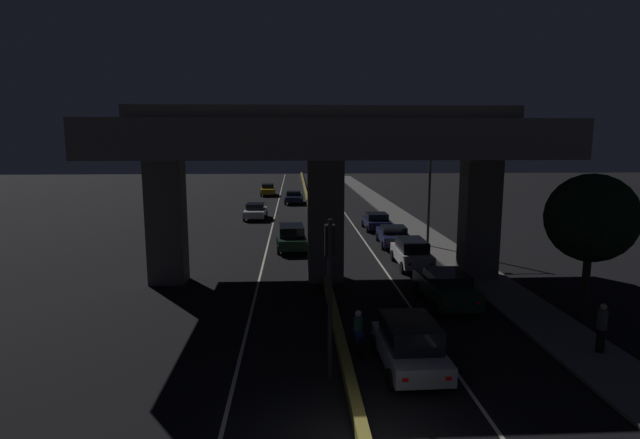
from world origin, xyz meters
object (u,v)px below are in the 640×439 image
car_dark_green_lead_oncoming (291,237)px  car_dark_blue_third_oncoming (294,197)px  traffic_light_left_of_median (330,271)px  car_dark_blue_fifth (376,221)px  motorcycle_blue_filtering_near (358,333)px  car_dark_green_second (446,287)px  street_lamp (424,183)px  car_dark_blue_fourth (393,235)px  car_taxi_yellow_fourth_oncoming (268,190)px  pedestrian_on_sidewalk (602,328)px  car_white_second_oncoming (255,211)px  car_silver_lead (410,344)px  car_white_third (412,252)px

car_dark_green_lead_oncoming → car_dark_blue_third_oncoming: size_ratio=1.04×
traffic_light_left_of_median → car_dark_blue_fifth: 26.57m
traffic_light_left_of_median → motorcycle_blue_filtering_near: (1.17, 2.05, -2.84)m
car_dark_green_second → car_dark_blue_fifth: size_ratio=1.10×
street_lamp → car_dark_blue_fourth: (-1.85, 0.83, -3.77)m
street_lamp → car_dark_blue_fourth: 4.28m
car_dark_blue_third_oncoming → car_taxi_yellow_fourth_oncoming: car_taxi_yellow_fourth_oncoming is taller
car_dark_blue_fourth → car_dark_blue_third_oncoming: car_dark_blue_third_oncoming is taller
car_dark_blue_fifth → car_dark_blue_third_oncoming: (-6.82, 17.75, 0.00)m
car_dark_green_second → motorcycle_blue_filtering_near: 6.54m
car_dark_green_second → pedestrian_on_sidewalk: size_ratio=2.60×
car_white_second_oncoming → car_dark_blue_third_oncoming: car_white_second_oncoming is taller
car_dark_blue_fifth → car_dark_blue_fourth: bearing=-178.8°
car_dark_green_lead_oncoming → motorcycle_blue_filtering_near: bearing=5.9°
car_dark_blue_third_oncoming → motorcycle_blue_filtering_near: 41.56m
car_silver_lead → car_white_second_oncoming: bearing=11.8°
motorcycle_blue_filtering_near → car_dark_blue_fifth: bearing=-11.2°
car_silver_lead → car_dark_green_lead_oncoming: 18.72m
car_dark_blue_third_oncoming → car_taxi_yellow_fourth_oncoming: (-3.49, 8.76, 0.05)m
car_taxi_yellow_fourth_oncoming → pedestrian_on_sidewalk: 53.13m
car_silver_lead → car_dark_green_lead_oncoming: (-3.89, 18.31, -0.01)m
car_white_third → car_dark_blue_third_oncoming: 30.81m
car_dark_blue_fourth → motorcycle_blue_filtering_near: 18.18m
street_lamp → car_dark_blue_fifth: (-2.03, 7.03, -3.75)m
pedestrian_on_sidewalk → car_dark_green_second: bearing=123.4°
car_taxi_yellow_fourth_oncoming → car_silver_lead: bearing=5.9°
car_dark_green_lead_oncoming → car_taxi_yellow_fourth_oncoming: (-3.30, 33.67, -0.07)m
car_white_third → car_dark_blue_fifth: size_ratio=1.10×
motorcycle_blue_filtering_near → pedestrian_on_sidewalk: (8.30, -0.98, 0.40)m
car_silver_lead → car_dark_green_second: size_ratio=0.88×
car_white_third → car_dark_green_lead_oncoming: size_ratio=1.01×
car_dark_green_lead_oncoming → street_lamp: bearing=88.3°
car_dark_blue_fourth → street_lamp: bearing=-111.6°
car_white_third → car_dark_blue_third_oncoming: car_white_third is taller
car_dark_blue_fifth → car_white_third: bearing=179.8°
car_dark_green_lead_oncoming → car_dark_blue_third_oncoming: bearing=177.1°
car_white_third → motorcycle_blue_filtering_near: bearing=158.8°
car_white_third → pedestrian_on_sidewalk: pedestrian_on_sidewalk is taller
car_white_second_oncoming → motorcycle_blue_filtering_near: car_white_second_oncoming is taller
car_silver_lead → car_dark_blue_fifth: 25.66m
street_lamp → car_dark_green_second: 12.76m
motorcycle_blue_filtering_near → car_white_second_oncoming: bearing=10.8°
street_lamp → pedestrian_on_sidewalk: (1.70, -17.69, -3.48)m
car_dark_blue_fourth → car_dark_blue_fifth: bearing=4.4°
car_dark_blue_fourth → car_white_second_oncoming: bearing=43.1°
traffic_light_left_of_median → car_white_second_oncoming: bearing=98.4°
car_dark_green_second → pedestrian_on_sidewalk: 6.76m
car_dark_green_second → car_white_third: size_ratio=1.00×
car_dark_blue_fifth → pedestrian_on_sidewalk: pedestrian_on_sidewalk is taller
traffic_light_left_of_median → car_white_second_oncoming: traffic_light_left_of_median is taller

